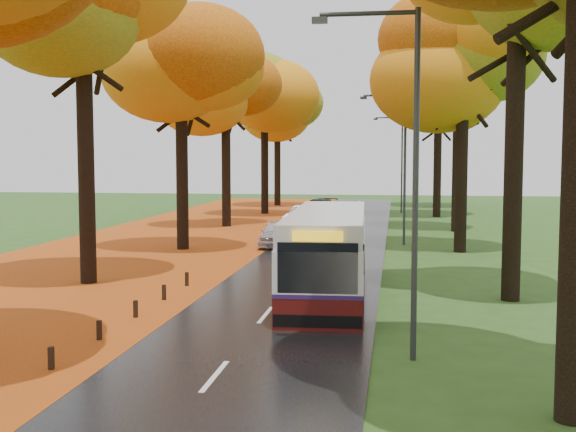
% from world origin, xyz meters
% --- Properties ---
extents(road, '(6.50, 90.00, 0.04)m').
position_xyz_m(road, '(0.00, 25.00, 0.02)').
color(road, black).
rests_on(road, ground).
extents(centre_line, '(0.12, 90.00, 0.01)m').
position_xyz_m(centre_line, '(0.00, 25.00, 0.04)').
color(centre_line, silver).
rests_on(centre_line, road).
extents(leaf_verge, '(12.00, 90.00, 0.02)m').
position_xyz_m(leaf_verge, '(-9.00, 25.00, 0.01)').
color(leaf_verge, maroon).
rests_on(leaf_verge, ground).
extents(leaf_drift, '(0.90, 90.00, 0.01)m').
position_xyz_m(leaf_drift, '(-3.05, 25.00, 0.04)').
color(leaf_drift, '#C75914').
rests_on(leaf_drift, road).
extents(trees_left, '(9.20, 74.00, 13.88)m').
position_xyz_m(trees_left, '(-7.18, 27.06, 9.53)').
color(trees_left, black).
rests_on(trees_left, ground).
extents(trees_right, '(9.30, 74.20, 13.96)m').
position_xyz_m(trees_right, '(7.19, 26.91, 9.69)').
color(trees_right, black).
rests_on(trees_right, ground).
extents(bollard_row, '(0.11, 23.51, 0.52)m').
position_xyz_m(bollard_row, '(-3.70, 4.70, 0.26)').
color(bollard_row, black).
rests_on(bollard_row, ground).
extents(streetlamp_near, '(2.45, 0.18, 8.00)m').
position_xyz_m(streetlamp_near, '(3.95, 8.00, 4.71)').
color(streetlamp_near, '#333538').
rests_on(streetlamp_near, ground).
extents(streetlamp_mid, '(2.45, 0.18, 8.00)m').
position_xyz_m(streetlamp_mid, '(3.95, 30.00, 4.71)').
color(streetlamp_mid, '#333538').
rests_on(streetlamp_mid, ground).
extents(streetlamp_far, '(2.45, 0.18, 8.00)m').
position_xyz_m(streetlamp_far, '(3.95, 52.00, 4.71)').
color(streetlamp_far, '#333538').
rests_on(streetlamp_far, ground).
extents(bus, '(2.90, 10.82, 2.82)m').
position_xyz_m(bus, '(1.51, 15.52, 1.52)').
color(bus, '#450C0A').
rests_on(bus, road).
extents(car_white, '(1.71, 4.07, 1.37)m').
position_xyz_m(car_white, '(-2.26, 28.03, 0.73)').
color(car_white, silver).
rests_on(car_white, road).
extents(car_silver, '(2.51, 4.57, 1.43)m').
position_xyz_m(car_silver, '(-2.17, 38.16, 0.75)').
color(car_silver, '#AAADB2').
rests_on(car_silver, road).
extents(car_dark, '(3.05, 4.98, 1.35)m').
position_xyz_m(car_dark, '(-2.26, 47.32, 0.71)').
color(car_dark, black).
rests_on(car_dark, road).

